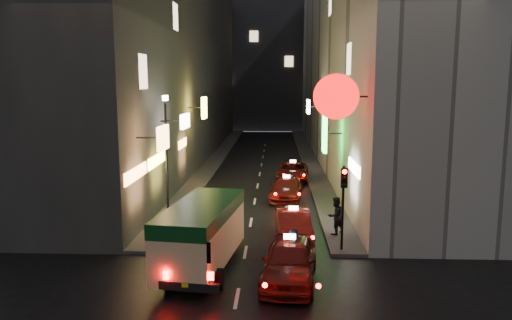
# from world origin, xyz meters

# --- Properties ---
(building_left) EXTENTS (7.40, 52.00, 18.00)m
(building_left) POSITION_xyz_m (-8.00, 33.99, 9.00)
(building_left) COLOR #3C3A37
(building_left) RESTS_ON ground
(building_right) EXTENTS (8.23, 52.00, 18.00)m
(building_right) POSITION_xyz_m (8.00, 33.99, 9.00)
(building_right) COLOR #B6B3A7
(building_right) RESTS_ON ground
(building_far) EXTENTS (30.00, 10.00, 22.00)m
(building_far) POSITION_xyz_m (0.00, 66.00, 11.00)
(building_far) COLOR #2F2F33
(building_far) RESTS_ON ground
(sidewalk_left) EXTENTS (1.50, 52.00, 0.15)m
(sidewalk_left) POSITION_xyz_m (-4.25, 34.00, 0.07)
(sidewalk_left) COLOR #474441
(sidewalk_left) RESTS_ON ground
(sidewalk_right) EXTENTS (1.50, 52.00, 0.15)m
(sidewalk_right) POSITION_xyz_m (4.25, 34.00, 0.07)
(sidewalk_right) COLOR #474441
(sidewalk_right) RESTS_ON ground
(minibus) EXTENTS (2.84, 6.10, 2.52)m
(minibus) POSITION_xyz_m (-1.52, 6.57, 1.59)
(minibus) COLOR beige
(minibus) RESTS_ON ground
(taxi_near) EXTENTS (2.90, 5.93, 1.99)m
(taxi_near) POSITION_xyz_m (1.75, 5.49, 0.91)
(taxi_near) COLOR maroon
(taxi_near) RESTS_ON ground
(taxi_second) EXTENTS (2.37, 5.12, 1.76)m
(taxi_second) POSITION_xyz_m (2.04, 10.29, 0.80)
(taxi_second) COLOR maroon
(taxi_second) RESTS_ON ground
(taxi_third) EXTENTS (2.42, 4.92, 1.68)m
(taxi_third) POSITION_xyz_m (1.90, 18.30, 0.76)
(taxi_third) COLOR maroon
(taxi_third) RESTS_ON ground
(taxi_far) EXTENTS (2.31, 4.92, 1.69)m
(taxi_far) POSITION_xyz_m (2.47, 24.21, 0.76)
(taxi_far) COLOR maroon
(taxi_far) RESTS_ON ground
(pedestrian_crossing) EXTENTS (0.47, 0.71, 2.12)m
(pedestrian_crossing) POSITION_xyz_m (1.95, 5.71, 1.06)
(pedestrian_crossing) COLOR black
(pedestrian_crossing) RESTS_ON ground
(pedestrian_sidewalk) EXTENTS (0.87, 0.82, 1.96)m
(pedestrian_sidewalk) POSITION_xyz_m (3.97, 10.69, 1.13)
(pedestrian_sidewalk) COLOR black
(pedestrian_sidewalk) RESTS_ON sidewalk_right
(traffic_light) EXTENTS (0.26, 0.43, 3.50)m
(traffic_light) POSITION_xyz_m (4.00, 8.47, 2.69)
(traffic_light) COLOR black
(traffic_light) RESTS_ON sidewalk_right
(lamp_post) EXTENTS (0.28, 0.28, 6.22)m
(lamp_post) POSITION_xyz_m (-4.20, 13.00, 3.72)
(lamp_post) COLOR black
(lamp_post) RESTS_ON sidewalk_left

